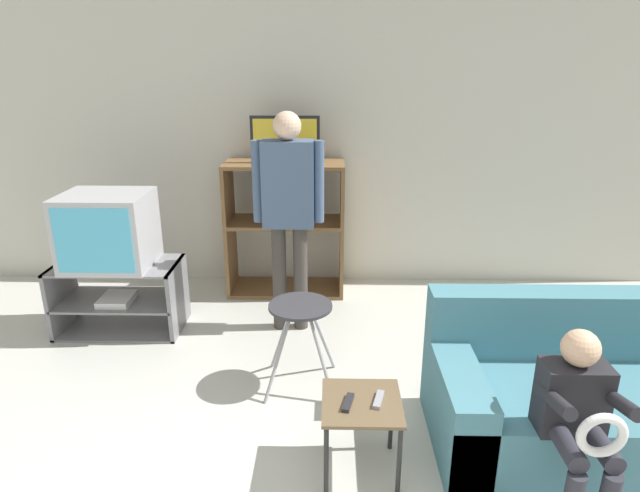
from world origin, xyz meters
name	(u,v)px	position (x,y,z in m)	size (l,w,h in m)	color
wall_back	(320,146)	(0.00, 3.62, 1.30)	(6.40, 0.06, 2.60)	beige
tv_stand	(120,297)	(-1.56, 2.52, 0.27)	(0.96, 0.50, 0.55)	slate
television_main	(108,230)	(-1.58, 2.51, 0.83)	(0.63, 0.54, 0.56)	#B2B2B7
media_shelf	(285,227)	(-0.31, 3.31, 0.61)	(1.05, 0.47, 1.20)	brown
television_flat	(285,141)	(-0.29, 3.30, 1.39)	(0.59, 0.20, 0.40)	black
folding_stool	(300,317)	(-0.09, 1.76, 0.49)	(0.46, 0.45, 0.59)	#99999E
snack_table	(361,412)	(0.26, 0.98, 0.36)	(0.40, 0.40, 0.43)	brown
remote_control_black	(348,403)	(0.19, 0.95, 0.44)	(0.04, 0.14, 0.02)	#232328
remote_control_white	(379,400)	(0.34, 0.98, 0.44)	(0.04, 0.14, 0.02)	gray
couch	(613,399)	(1.66, 1.25, 0.27)	(1.97, 0.86, 0.79)	teal
person_standing_adult	(288,202)	(-0.22, 2.57, 1.04)	(0.53, 0.21, 1.70)	#3D3833
person_seated_child	(579,414)	(1.21, 0.74, 0.54)	(0.33, 0.43, 0.91)	#2D2D38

